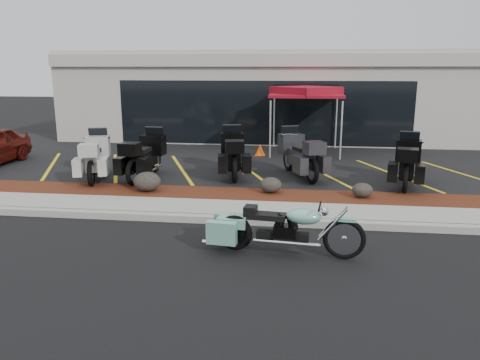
# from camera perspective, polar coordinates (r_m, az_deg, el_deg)

# --- Properties ---
(ground) EXTENTS (90.00, 90.00, 0.00)m
(ground) POSITION_cam_1_polar(r_m,az_deg,el_deg) (9.38, -2.47, -6.98)
(ground) COLOR black
(ground) RESTS_ON ground
(curb) EXTENTS (24.00, 0.25, 0.15)m
(curb) POSITION_cam_1_polar(r_m,az_deg,el_deg) (10.19, -1.62, -4.84)
(curb) COLOR gray
(curb) RESTS_ON ground
(sidewalk) EXTENTS (24.00, 1.20, 0.15)m
(sidewalk) POSITION_cam_1_polar(r_m,az_deg,el_deg) (10.85, -1.06, -3.69)
(sidewalk) COLOR gray
(sidewalk) RESTS_ON ground
(mulch_bed) EXTENTS (24.00, 1.20, 0.16)m
(mulch_bed) POSITION_cam_1_polar(r_m,az_deg,el_deg) (11.99, -0.23, -2.00)
(mulch_bed) COLOR #3D160D
(mulch_bed) RESTS_ON ground
(upper_lot) EXTENTS (26.00, 9.60, 0.15)m
(upper_lot) POSITION_cam_1_polar(r_m,az_deg,el_deg) (17.23, 2.10, 2.73)
(upper_lot) COLOR black
(upper_lot) RESTS_ON ground
(dealership_building) EXTENTS (18.00, 8.16, 4.00)m
(dealership_building) POSITION_cam_1_polar(r_m,az_deg,el_deg) (23.21, 3.56, 10.27)
(dealership_building) COLOR #ADA89C
(dealership_building) RESTS_ON ground
(boulder_left) EXTENTS (0.72, 0.60, 0.51)m
(boulder_left) POSITION_cam_1_polar(r_m,az_deg,el_deg) (12.36, -11.25, -0.19)
(boulder_left) COLOR black
(boulder_left) RESTS_ON mulch_bed
(boulder_mid) EXTENTS (0.57, 0.47, 0.40)m
(boulder_mid) POSITION_cam_1_polar(r_m,az_deg,el_deg) (12.01, 3.78, -0.62)
(boulder_mid) COLOR black
(boulder_mid) RESTS_ON mulch_bed
(boulder_right) EXTENTS (0.51, 0.43, 0.36)m
(boulder_right) POSITION_cam_1_polar(r_m,az_deg,el_deg) (11.94, 14.68, -1.21)
(boulder_right) COLOR black
(boulder_right) RESTS_ON mulch_bed
(hero_cruiser) EXTENTS (2.85, 1.00, 0.98)m
(hero_cruiser) POSITION_cam_1_polar(r_m,az_deg,el_deg) (8.35, 12.62, -6.32)
(hero_cruiser) COLOR #76B7A2
(hero_cruiser) RESTS_ON ground
(touring_white) EXTENTS (1.53, 2.54, 1.39)m
(touring_white) POSITION_cam_1_polar(r_m,az_deg,el_deg) (14.90, -16.81, 3.48)
(touring_white) COLOR silver
(touring_white) RESTS_ON upper_lot
(touring_black_front) EXTENTS (1.07, 2.48, 1.41)m
(touring_black_front) POSITION_cam_1_polar(r_m,az_deg,el_deg) (14.60, -10.33, 3.70)
(touring_black_front) COLOR black
(touring_black_front) RESTS_ON upper_lot
(touring_black_mid) EXTENTS (1.37, 2.60, 1.44)m
(touring_black_mid) POSITION_cam_1_polar(r_m,az_deg,el_deg) (14.71, -0.98, 4.03)
(touring_black_mid) COLOR black
(touring_black_mid) RESTS_ON upper_lot
(touring_grey) EXTENTS (1.81, 2.62, 1.43)m
(touring_grey) POSITION_cam_1_polar(r_m,az_deg,el_deg) (14.58, 6.00, 3.85)
(touring_grey) COLOR #2A2A2E
(touring_grey) RESTS_ON upper_lot
(touring_black_rear) EXTENTS (1.44, 2.54, 1.39)m
(touring_black_rear) POSITION_cam_1_polar(r_m,az_deg,el_deg) (14.30, 19.81, 2.87)
(touring_black_rear) COLOR black
(touring_black_rear) RESTS_ON upper_lot
(traffic_cone) EXTENTS (0.45, 0.45, 0.42)m
(traffic_cone) POSITION_cam_1_polar(r_m,az_deg,el_deg) (17.28, 2.46, 3.72)
(traffic_cone) COLOR #FF5008
(traffic_cone) RESTS_ON upper_lot
(popup_canopy) EXTENTS (3.06, 3.06, 2.47)m
(popup_canopy) POSITION_cam_1_polar(r_m,az_deg,el_deg) (17.81, 8.07, 10.47)
(popup_canopy) COLOR silver
(popup_canopy) RESTS_ON upper_lot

